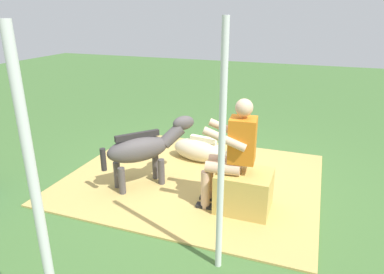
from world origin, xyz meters
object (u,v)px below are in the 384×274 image
object	(u,v)px
tent_pole_left	(221,156)
tent_pole_mid	(40,222)
pony_lying	(204,151)
person_seated	(232,150)
hay_bale	(244,192)
pony_standing	(144,148)

from	to	relation	value
tent_pole_left	tent_pole_mid	bearing A→B (deg)	60.53
tent_pole_left	tent_pole_mid	size ratio (longest dim) A/B	1.00
pony_lying	tent_pole_left	xyz separation A→B (m)	(-0.88, 2.25, 0.94)
person_seated	tent_pole_mid	bearing A→B (deg)	76.01
person_seated	pony_lying	size ratio (longest dim) A/B	1.02
hay_bale	tent_pole_mid	size ratio (longest dim) A/B	0.28
tent_pole_left	tent_pole_mid	world-z (taller)	same
person_seated	tent_pole_left	xyz separation A→B (m)	(-0.15, 1.04, 0.36)
tent_pole_left	person_seated	bearing A→B (deg)	-81.55
person_seated	pony_lying	world-z (taller)	person_seated
person_seated	pony_standing	xyz separation A→B (m)	(1.23, -0.18, -0.22)
person_seated	tent_pole_mid	xyz separation A→B (m)	(0.58, 2.34, 0.36)
tent_pole_mid	person_seated	bearing A→B (deg)	-103.99
pony_standing	pony_lying	distance (m)	1.21
hay_bale	tent_pole_mid	world-z (taller)	tent_pole_mid
person_seated	pony_standing	distance (m)	1.26
pony_standing	tent_pole_left	world-z (taller)	tent_pole_left
pony_standing	tent_pole_left	xyz separation A→B (m)	(-1.39, 1.21, 0.58)
person_seated	tent_pole_mid	world-z (taller)	tent_pole_mid
pony_lying	tent_pole_left	distance (m)	2.59
hay_bale	pony_lying	bearing A→B (deg)	-53.49
pony_standing	pony_lying	xyz separation A→B (m)	(-0.51, -1.03, -0.36)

